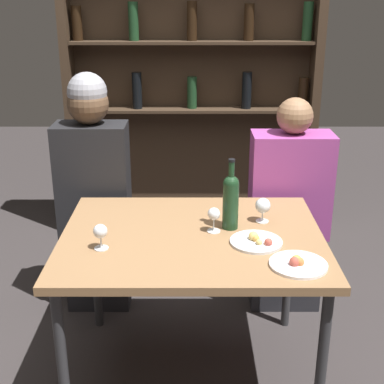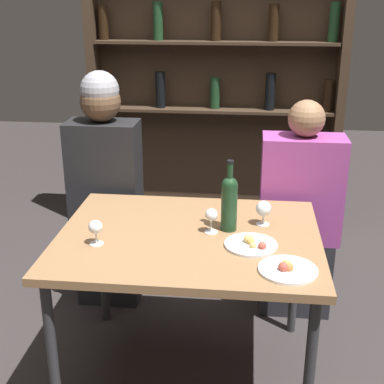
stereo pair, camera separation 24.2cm
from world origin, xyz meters
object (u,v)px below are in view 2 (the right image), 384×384
object	(u,v)px
wine_glass_2	(264,209)
seated_person_right	(299,218)
wine_glass_0	(96,228)
seated_person_left	(106,193)
wine_glass_1	(211,216)
food_plate_1	(287,269)
wine_bottle	(229,200)
food_plate_0	(251,244)

from	to	relation	value
wine_glass_2	seated_person_right	bearing A→B (deg)	66.01
wine_glass_0	seated_person_right	distance (m)	1.21
wine_glass_2	seated_person_left	xyz separation A→B (m)	(-0.87, 0.48, -0.14)
wine_glass_1	seated_person_left	size ratio (longest dim) A/B	0.08
wine_glass_2	food_plate_1	xyz separation A→B (m)	(0.09, -0.43, -0.07)
wine_bottle	seated_person_right	distance (m)	0.72
wine_glass_0	food_plate_1	xyz separation A→B (m)	(0.79, -0.15, -0.06)
wine_bottle	seated_person_left	world-z (taller)	seated_person_left
seated_person_left	seated_person_right	distance (m)	1.08
wine_bottle	seated_person_left	xyz separation A→B (m)	(-0.71, 0.55, -0.20)
wine_glass_2	seated_person_right	size ratio (longest dim) A/B	0.10
seated_person_left	seated_person_right	size ratio (longest dim) A/B	1.11
seated_person_left	wine_glass_2	bearing A→B (deg)	-28.81
wine_glass_2	food_plate_1	world-z (taller)	wine_glass_2
wine_glass_0	wine_glass_2	bearing A→B (deg)	21.57
wine_glass_2	seated_person_right	world-z (taller)	seated_person_right
wine_glass_2	food_plate_0	bearing A→B (deg)	-102.90
food_plate_1	seated_person_left	xyz separation A→B (m)	(-0.95, 0.91, -0.07)
wine_bottle	wine_glass_1	xyz separation A→B (m)	(-0.08, -0.04, -0.06)
food_plate_0	seated_person_left	distance (m)	1.08
food_plate_0	seated_person_left	xyz separation A→B (m)	(-0.81, 0.71, -0.07)
wine_glass_0	wine_glass_2	world-z (taller)	wine_glass_2
wine_glass_1	wine_glass_2	xyz separation A→B (m)	(0.23, 0.11, -0.00)
seated_person_left	wine_bottle	bearing A→B (deg)	-37.46
food_plate_1	seated_person_right	size ratio (longest dim) A/B	0.19
wine_glass_0	seated_person_left	world-z (taller)	seated_person_left
seated_person_right	food_plate_1	bearing A→B (deg)	-97.91
seated_person_left	food_plate_0	bearing A→B (deg)	-40.87
wine_glass_1	food_plate_1	xyz separation A→B (m)	(0.32, -0.32, -0.07)
food_plate_1	seated_person_left	world-z (taller)	seated_person_left
wine_glass_1	seated_person_right	size ratio (longest dim) A/B	0.09
wine_glass_0	food_plate_1	bearing A→B (deg)	-10.81
wine_glass_1	food_plate_1	bearing A→B (deg)	-45.30
wine_bottle	wine_glass_0	bearing A→B (deg)	-159.17
wine_glass_0	wine_glass_2	size ratio (longest dim) A/B	0.94
seated_person_right	wine_bottle	bearing A→B (deg)	-123.87
seated_person_left	food_plate_1	bearing A→B (deg)	-43.55
food_plate_0	food_plate_1	distance (m)	0.24
wine_glass_0	wine_glass_1	xyz separation A→B (m)	(0.47, 0.17, 0.00)
wine_glass_2	wine_glass_0	bearing A→B (deg)	-158.43
wine_bottle	food_plate_1	xyz separation A→B (m)	(0.24, -0.36, -0.13)
wine_glass_2	seated_person_right	distance (m)	0.57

